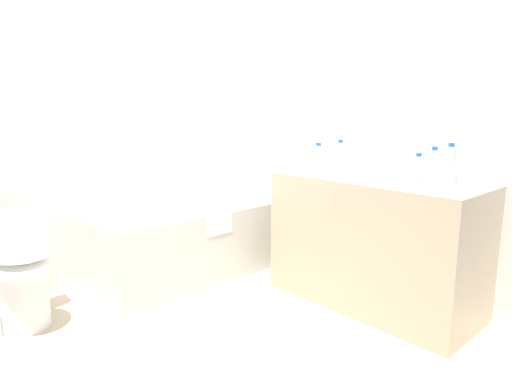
# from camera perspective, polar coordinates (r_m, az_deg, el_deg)

# --- Properties ---
(ground_plane) EXTENTS (4.00, 4.00, 0.00)m
(ground_plane) POSITION_cam_1_polar(r_m,az_deg,el_deg) (2.67, -8.24, -18.62)
(ground_plane) COLOR #C1AD8E
(wall_back_tiled) EXTENTS (3.40, 0.10, 2.55)m
(wall_back_tiled) POSITION_cam_1_polar(r_m,az_deg,el_deg) (3.44, -20.84, 9.61)
(wall_back_tiled) COLOR white
(wall_back_tiled) RESTS_ON ground_plane
(wall_right_mirror) EXTENTS (0.10, 2.81, 2.55)m
(wall_right_mirror) POSITION_cam_1_polar(r_m,az_deg,el_deg) (3.43, 13.37, 10.02)
(wall_right_mirror) COLOR white
(wall_right_mirror) RESTS_ON ground_plane
(bathtub) EXTENTS (1.65, 0.69, 1.28)m
(bathtub) POSITION_cam_1_polar(r_m,az_deg,el_deg) (3.54, -7.77, -5.85)
(bathtub) COLOR silver
(bathtub) RESTS_ON ground_plane
(toilet) EXTENTS (0.36, 0.48, 0.71)m
(toilet) POSITION_cam_1_polar(r_m,az_deg,el_deg) (3.01, -28.42, -9.15)
(toilet) COLOR white
(toilet) RESTS_ON ground_plane
(vanity_counter) EXTENTS (0.61, 1.35, 0.86)m
(vanity_counter) POSITION_cam_1_polar(r_m,az_deg,el_deg) (3.05, 15.11, -6.28)
(vanity_counter) COLOR tan
(vanity_counter) RESTS_ON ground_plane
(sink_basin) EXTENTS (0.31, 0.31, 0.06)m
(sink_basin) POSITION_cam_1_polar(r_m,az_deg,el_deg) (2.94, 15.17, 2.36)
(sink_basin) COLOR white
(sink_basin) RESTS_ON vanity_counter
(sink_faucet) EXTENTS (0.10, 0.15, 0.06)m
(sink_faucet) POSITION_cam_1_polar(r_m,az_deg,el_deg) (3.10, 17.05, 2.61)
(sink_faucet) COLOR #A7A7AC
(sink_faucet) RESTS_ON vanity_counter
(water_bottle_0) EXTENTS (0.06, 0.06, 0.19)m
(water_bottle_0) POSITION_cam_1_polar(r_m,az_deg,el_deg) (2.79, 20.37, 2.75)
(water_bottle_0) COLOR silver
(water_bottle_0) RESTS_ON vanity_counter
(water_bottle_1) EXTENTS (0.07, 0.07, 0.20)m
(water_bottle_1) POSITION_cam_1_polar(r_m,az_deg,el_deg) (3.21, 8.13, 4.44)
(water_bottle_1) COLOR silver
(water_bottle_1) RESTS_ON vanity_counter
(water_bottle_2) EXTENTS (0.06, 0.06, 0.23)m
(water_bottle_2) POSITION_cam_1_polar(r_m,az_deg,el_deg) (3.17, 10.92, 4.53)
(water_bottle_2) COLOR silver
(water_bottle_2) RESTS_ON vanity_counter
(water_bottle_3) EXTENTS (0.06, 0.06, 0.26)m
(water_bottle_3) POSITION_cam_1_polar(r_m,az_deg,el_deg) (2.73, 23.96, 3.03)
(water_bottle_3) COLOR silver
(water_bottle_3) RESTS_ON vanity_counter
(water_bottle_4) EXTENTS (0.06, 0.06, 0.22)m
(water_bottle_4) POSITION_cam_1_polar(r_m,az_deg,el_deg) (2.84, 22.15, 3.11)
(water_bottle_4) COLOR silver
(water_bottle_4) RESTS_ON vanity_counter
(drinking_glass_0) EXTENTS (0.07, 0.07, 0.09)m
(drinking_glass_0) POSITION_cam_1_polar(r_m,az_deg,el_deg) (2.76, 21.72, 1.73)
(drinking_glass_0) COLOR white
(drinking_glass_0) RESTS_ON vanity_counter
(drinking_glass_1) EXTENTS (0.07, 0.07, 0.09)m
(drinking_glass_1) POSITION_cam_1_polar(r_m,az_deg,el_deg) (2.91, 19.57, 2.31)
(drinking_glass_1) COLOR white
(drinking_glass_1) RESTS_ON vanity_counter
(drinking_glass_2) EXTENTS (0.08, 0.08, 0.09)m
(drinking_glass_2) POSITION_cam_1_polar(r_m,az_deg,el_deg) (2.78, 25.34, 1.53)
(drinking_glass_2) COLOR white
(drinking_glass_2) RESTS_ON vanity_counter
(drinking_glass_3) EXTENTS (0.07, 0.07, 0.10)m
(drinking_glass_3) POSITION_cam_1_polar(r_m,az_deg,el_deg) (3.07, 12.20, 3.18)
(drinking_glass_3) COLOR white
(drinking_glass_3) RESTS_ON vanity_counter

